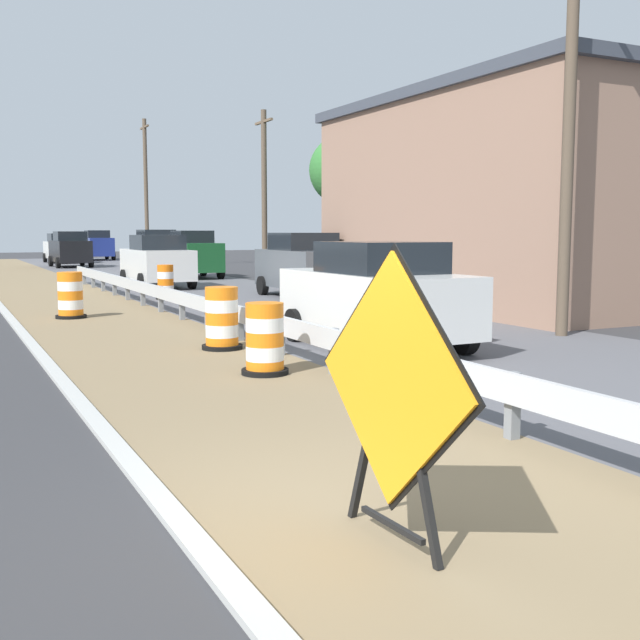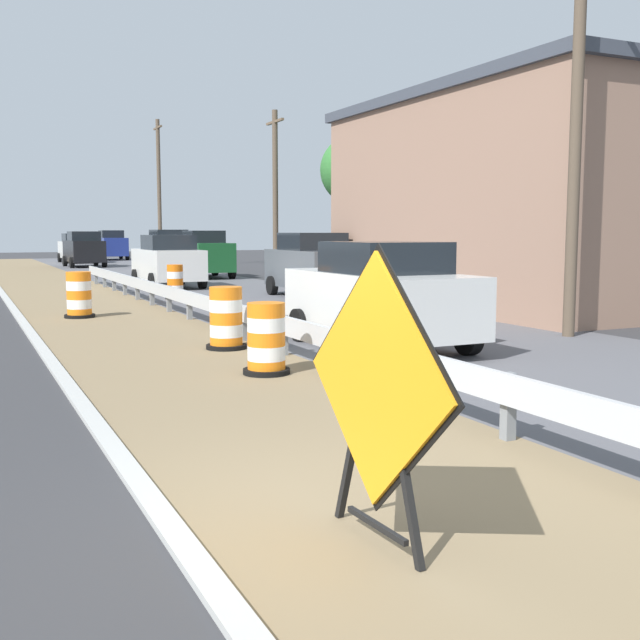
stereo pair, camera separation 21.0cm
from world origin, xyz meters
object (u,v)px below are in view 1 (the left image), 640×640
at_px(traffic_barrel_far, 166,284).
at_px(utility_pole_near, 569,124).
at_px(car_distant_b, 70,249).
at_px(car_lead_near_lane, 63,248).
at_px(utility_pole_far, 146,191).
at_px(car_trailing_far_lane, 157,261).
at_px(traffic_barrel_mid, 70,297).
at_px(car_trailing_near_lane, 157,251).
at_px(traffic_barrel_nearest, 265,342).
at_px(car_distant_c, 98,245).
at_px(car_mid_far_lane, 193,254).
at_px(car_lead_far_lane, 376,295).
at_px(warning_sign_diamond, 392,389).
at_px(car_distant_a, 305,265).
at_px(traffic_barrel_close, 222,321).
at_px(utility_pole_mid, 264,192).

relative_size(traffic_barrel_far, utility_pole_near, 0.13).
bearing_deg(car_distant_b, car_lead_near_lane, -5.60).
bearing_deg(traffic_barrel_far, utility_pole_far, 77.61).
xyz_separation_m(car_trailing_far_lane, utility_pole_far, (4.00, 17.88, 3.61)).
bearing_deg(utility_pole_far, utility_pole_near, -90.11).
bearing_deg(traffic_barrel_mid, car_lead_near_lane, 82.40).
height_order(traffic_barrel_far, utility_pole_far, utility_pole_far).
distance_m(car_lead_near_lane, car_trailing_near_lane, 14.37).
xyz_separation_m(traffic_barrel_mid, car_distant_b, (4.25, 28.82, 0.55)).
bearing_deg(utility_pole_far, traffic_barrel_far, -102.39).
bearing_deg(car_trailing_near_lane, traffic_barrel_nearest, -12.13).
xyz_separation_m(car_lead_near_lane, car_distant_b, (-0.49, -6.74, 0.06)).
height_order(traffic_barrel_nearest, utility_pole_far, utility_pole_far).
distance_m(car_distant_b, car_distant_c, 11.85).
relative_size(car_mid_far_lane, utility_pole_near, 0.51).
xyz_separation_m(car_lead_far_lane, car_mid_far_lane, (3.44, 22.56, 0.11)).
relative_size(warning_sign_diamond, car_distant_a, 0.47).
distance_m(car_trailing_near_lane, car_distant_c, 18.59).
distance_m(warning_sign_diamond, car_distant_a, 19.98).
relative_size(traffic_barrel_close, car_distant_b, 0.27).
bearing_deg(car_distant_c, traffic_barrel_mid, -10.43).
distance_m(car_trailing_far_lane, utility_pole_near, 18.19).
relative_size(warning_sign_diamond, traffic_barrel_mid, 1.80).
bearing_deg(warning_sign_diamond, car_distant_b, -98.89).
height_order(traffic_barrel_close, car_distant_a, car_distant_a).
xyz_separation_m(car_trailing_far_lane, utility_pole_mid, (5.35, 2.14, 2.83)).
relative_size(car_lead_far_lane, car_distant_b, 1.03).
xyz_separation_m(car_mid_far_lane, car_distant_c, (0.19, 25.09, 0.03)).
distance_m(warning_sign_diamond, utility_pole_mid, 29.06).
bearing_deg(traffic_barrel_close, car_lead_near_lane, 85.85).
bearing_deg(car_lead_near_lane, warning_sign_diamond, 173.53).
height_order(utility_pole_near, utility_pole_mid, utility_pole_near).
relative_size(car_trailing_far_lane, utility_pole_mid, 0.62).
xyz_separation_m(car_lead_far_lane, utility_pole_near, (4.28, -0.26, 3.30)).
bearing_deg(car_lead_near_lane, traffic_barrel_far, 176.80).
distance_m(traffic_barrel_nearest, car_mid_far_lane, 24.92).
xyz_separation_m(traffic_barrel_close, utility_pole_mid, (8.29, 18.23, 3.32)).
bearing_deg(utility_pole_far, car_mid_far_lane, -94.15).
bearing_deg(car_mid_far_lane, utility_pole_mid, 36.10).
bearing_deg(car_lead_near_lane, car_distant_c, -36.02).
distance_m(utility_pole_near, utility_pole_mid, 19.65).
height_order(traffic_barrel_mid, car_trailing_far_lane, car_trailing_far_lane).
relative_size(traffic_barrel_close, car_lead_near_lane, 0.25).
distance_m(traffic_barrel_far, car_distant_b, 24.57).
bearing_deg(car_distant_b, utility_pole_far, -108.19).
bearing_deg(utility_pole_far, car_distant_c, 93.28).
height_order(warning_sign_diamond, car_distant_b, car_distant_b).
bearing_deg(car_lead_near_lane, car_lead_far_lane, 178.42).
bearing_deg(car_distant_c, car_distant_b, -17.27).
bearing_deg(car_lead_near_lane, traffic_barrel_close, 174.87).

